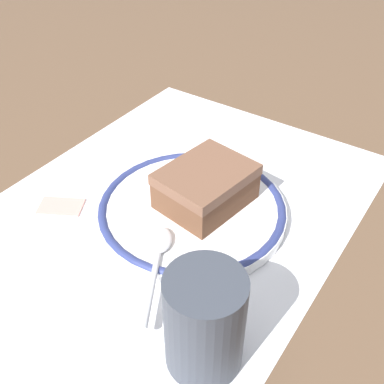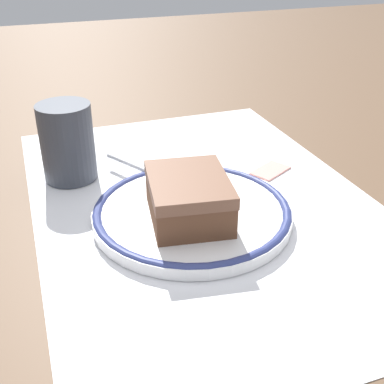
% 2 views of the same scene
% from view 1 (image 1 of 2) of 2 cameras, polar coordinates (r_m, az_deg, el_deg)
% --- Properties ---
extents(ground_plane, '(2.40, 2.40, 0.00)m').
position_cam_1_polar(ground_plane, '(0.52, -4.14, -3.64)').
color(ground_plane, brown).
extents(placemat, '(0.54, 0.37, 0.00)m').
position_cam_1_polar(placemat, '(0.52, -4.14, -3.58)').
color(placemat, white).
rests_on(placemat, ground_plane).
extents(plate, '(0.21, 0.21, 0.02)m').
position_cam_1_polar(plate, '(0.52, 0.00, -2.10)').
color(plate, white).
rests_on(plate, placemat).
extents(cake_slice, '(0.11, 0.09, 0.04)m').
position_cam_1_polar(cake_slice, '(0.51, 1.72, 0.71)').
color(cake_slice, brown).
rests_on(cake_slice, plate).
extents(spoon, '(0.11, 0.07, 0.01)m').
position_cam_1_polar(spoon, '(0.46, -4.16, -7.48)').
color(spoon, silver).
rests_on(spoon, plate).
extents(cup, '(0.06, 0.06, 0.09)m').
position_cam_1_polar(cup, '(0.38, 1.52, -16.15)').
color(cup, '#383D47').
rests_on(cup, placemat).
extents(napkin, '(0.15, 0.16, 0.00)m').
position_cam_1_polar(napkin, '(0.49, -18.46, -8.59)').
color(napkin, white).
rests_on(napkin, placemat).
extents(sugar_packet, '(0.05, 0.06, 0.01)m').
position_cam_1_polar(sugar_packet, '(0.55, -15.80, -1.50)').
color(sugar_packet, '#E5998C').
rests_on(sugar_packet, placemat).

